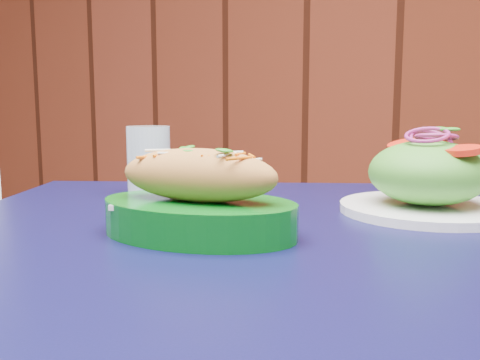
% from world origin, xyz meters
% --- Properties ---
extents(cafe_table, '(1.04, 1.04, 0.75)m').
position_xyz_m(cafe_table, '(0.07, 1.24, 0.66)').
color(cafe_table, black).
rests_on(cafe_table, ground).
extents(banh_mi_basket, '(0.24, 0.16, 0.11)m').
position_xyz_m(banh_mi_basket, '(0.03, 1.19, 0.79)').
color(banh_mi_basket, '#065A13').
rests_on(banh_mi_basket, cafe_table).
extents(salad_plate, '(0.24, 0.24, 0.12)m').
position_xyz_m(salad_plate, '(0.26, 1.44, 0.80)').
color(salad_plate, white).
rests_on(salad_plate, cafe_table).
extents(water_glass, '(0.07, 0.07, 0.12)m').
position_xyz_m(water_glass, '(-0.17, 1.40, 0.81)').
color(water_glass, silver).
rests_on(water_glass, cafe_table).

